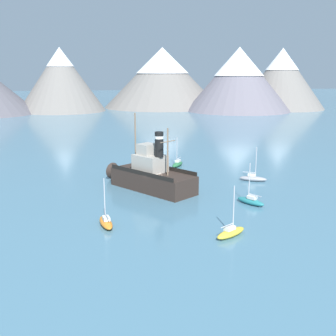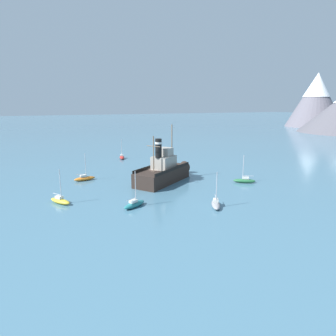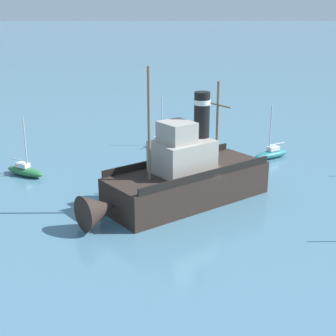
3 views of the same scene
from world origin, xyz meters
TOP-DOWN VIEW (x-y plane):
  - ground_plane at (0.00, 0.00)m, footprint 600.00×600.00m
  - old_tugboat at (-0.10, 1.60)m, footprint 11.31×13.56m
  - sailboat_teal at (10.73, -7.05)m, footprint 2.92×3.82m
  - sailboat_grey at (14.87, 3.08)m, footprint 3.89×2.69m
  - sailboat_green at (6.08, 14.23)m, footprint 2.90×3.82m

SIDE VIEW (x-z plane):
  - ground_plane at x=0.00m, z-range 0.00..0.00m
  - sailboat_teal at x=10.73m, z-range -2.02..2.88m
  - sailboat_grey at x=14.87m, z-range -2.02..2.88m
  - sailboat_green at x=6.08m, z-range -2.02..2.88m
  - old_tugboat at x=-0.10m, z-range -3.12..6.78m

